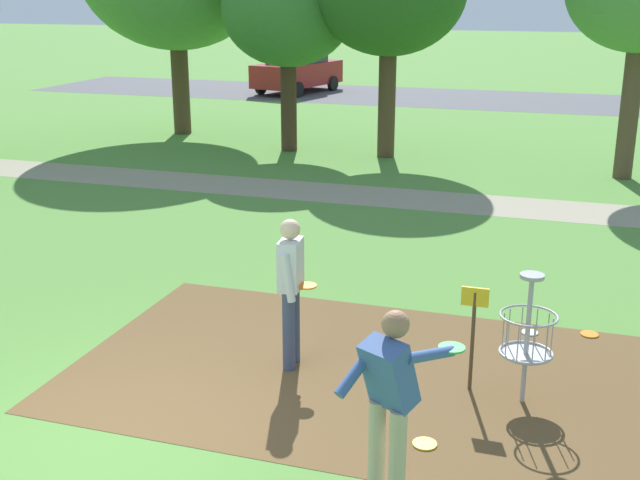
{
  "coord_description": "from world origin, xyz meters",
  "views": [
    {
      "loc": [
        3.95,
        -5.61,
        4.06
      ],
      "look_at": [
        0.96,
        3.7,
        1.0
      ],
      "focal_mm": 45.17,
      "sensor_mm": 36.0,
      "label": 1
    }
  ],
  "objects": [
    {
      "name": "ground_plane",
      "position": [
        0.0,
        0.0,
        0.0
      ],
      "size": [
        160.0,
        160.0,
        0.0
      ],
      "primitive_type": "plane",
      "color": "#518438"
    },
    {
      "name": "dirt_tee_pad",
      "position": [
        1.92,
        2.2,
        0.0
      ],
      "size": [
        6.34,
        3.92,
        0.01
      ],
      "primitive_type": "cube",
      "color": "brown",
      "rests_on": "ground"
    },
    {
      "name": "disc_golf_basket",
      "position": [
        3.61,
        2.09,
        0.75
      ],
      "size": [
        0.98,
        0.58,
        1.39
      ],
      "color": "#9E9EA3",
      "rests_on": "ground"
    },
    {
      "name": "player_throwing",
      "position": [
        1.13,
        2.14,
        0.97
      ],
      "size": [
        0.42,
        0.48,
        1.71
      ],
      "color": "#384260",
      "rests_on": "ground"
    },
    {
      "name": "player_waiting_left",
      "position": [
        2.74,
        -0.05,
        0.99
      ],
      "size": [
        0.9,
        0.86,
        1.71
      ],
      "color": "tan",
      "rests_on": "ground"
    },
    {
      "name": "frisbee_near_basket",
      "position": [
        2.87,
        0.95,
        0.01
      ],
      "size": [
        0.23,
        0.23,
        0.02
      ],
      "primitive_type": "cylinder",
      "color": "gold",
      "rests_on": "ground"
    },
    {
      "name": "frisbee_by_tee",
      "position": [
        4.33,
        4.03,
        0.01
      ],
      "size": [
        0.22,
        0.22,
        0.02
      ],
      "primitive_type": "cylinder",
      "color": "orange",
      "rests_on": "ground"
    },
    {
      "name": "frisbee_far_left",
      "position": [
        3.63,
        3.86,
        0.01
      ],
      "size": [
        0.2,
        0.2,
        0.02
      ],
      "primitive_type": "cylinder",
      "color": "white",
      "rests_on": "ground"
    },
    {
      "name": "tree_mid_left",
      "position": [
        -3.2,
        14.03,
        3.54
      ],
      "size": [
        3.32,
        3.32,
        4.98
      ],
      "color": "#422D1E",
      "rests_on": "ground"
    },
    {
      "name": "parking_lot_strip",
      "position": [
        0.0,
        25.95,
        0.0
      ],
      "size": [
        36.0,
        6.0,
        0.01
      ],
      "primitive_type": "cube",
      "color": "#4C4C51",
      "rests_on": "ground"
    },
    {
      "name": "parked_car_leftmost",
      "position": [
        -7.11,
        25.84,
        0.92
      ],
      "size": [
        2.81,
        4.52,
        1.84
      ],
      "color": "maroon",
      "rests_on": "ground"
    },
    {
      "name": "gravel_path",
      "position": [
        0.0,
        9.96,
        0.0
      ],
      "size": [
        40.0,
        1.61,
        0.0
      ],
      "primitive_type": "cube",
      "color": "gray",
      "rests_on": "ground"
    }
  ]
}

